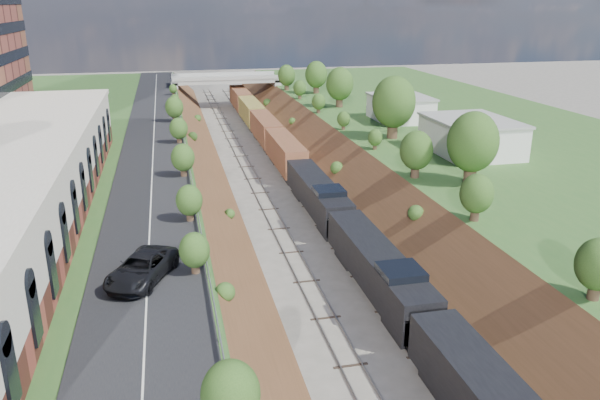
# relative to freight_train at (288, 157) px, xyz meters

# --- Properties ---
(platform_left) EXTENTS (44.00, 180.00, 5.00)m
(platform_left) POSITION_rel_freight_train_xyz_m (-35.60, -4.00, -0.13)
(platform_left) COLOR #345E27
(platform_left) RESTS_ON ground
(platform_right) EXTENTS (44.00, 180.00, 5.00)m
(platform_right) POSITION_rel_freight_train_xyz_m (30.40, -4.00, -0.13)
(platform_right) COLOR #345E27
(platform_right) RESTS_ON ground
(embankment_left) EXTENTS (10.00, 180.00, 10.00)m
(embankment_left) POSITION_rel_freight_train_xyz_m (-13.60, -4.00, -2.63)
(embankment_left) COLOR brown
(embankment_left) RESTS_ON ground
(embankment_right) EXTENTS (10.00, 180.00, 10.00)m
(embankment_right) POSITION_rel_freight_train_xyz_m (8.40, -4.00, -2.63)
(embankment_right) COLOR brown
(embankment_right) RESTS_ON ground
(rail_left_track) EXTENTS (1.58, 180.00, 0.18)m
(rail_left_track) POSITION_rel_freight_train_xyz_m (-5.20, -4.00, -2.54)
(rail_left_track) COLOR gray
(rail_left_track) RESTS_ON ground
(rail_right_track) EXTENTS (1.58, 180.00, 0.18)m
(rail_right_track) POSITION_rel_freight_train_xyz_m (0.00, -4.00, -2.54)
(rail_right_track) COLOR gray
(rail_right_track) RESTS_ON ground
(road) EXTENTS (8.00, 180.00, 0.10)m
(road) POSITION_rel_freight_train_xyz_m (-18.10, -4.00, 2.42)
(road) COLOR black
(road) RESTS_ON platform_left
(guardrail) EXTENTS (0.10, 171.00, 0.70)m
(guardrail) POSITION_rel_freight_train_xyz_m (-14.00, -4.19, 2.92)
(guardrail) COLOR #99999E
(guardrail) RESTS_ON platform_left
(overpass) EXTENTS (24.50, 8.30, 7.40)m
(overpass) POSITION_rel_freight_train_xyz_m (-2.60, 58.00, 2.29)
(overpass) COLOR gray
(overpass) RESTS_ON ground
(white_building_near) EXTENTS (9.00, 12.00, 4.00)m
(white_building_near) POSITION_rel_freight_train_xyz_m (20.90, -12.00, 4.37)
(white_building_near) COLOR silver
(white_building_near) RESTS_ON platform_right
(white_building_far) EXTENTS (8.00, 10.00, 3.60)m
(white_building_far) POSITION_rel_freight_train_xyz_m (20.40, 10.00, 4.17)
(white_building_far) COLOR silver
(white_building_far) RESTS_ON platform_right
(tree_right_large) EXTENTS (5.25, 5.25, 7.61)m
(tree_right_large) POSITION_rel_freight_train_xyz_m (14.40, -24.00, 6.75)
(tree_right_large) COLOR #473323
(tree_right_large) RESTS_ON platform_right
(tree_left_crest) EXTENTS (2.45, 2.45, 3.55)m
(tree_left_crest) POSITION_rel_freight_train_xyz_m (-14.40, -44.00, 4.41)
(tree_left_crest) COLOR #473323
(tree_left_crest) RESTS_ON platform_left
(freight_train) EXTENTS (3.14, 126.18, 4.66)m
(freight_train) POSITION_rel_freight_train_xyz_m (0.00, 0.00, 0.00)
(freight_train) COLOR black
(freight_train) RESTS_ON ground
(suv) EXTENTS (5.50, 7.24, 1.83)m
(suv) POSITION_rel_freight_train_xyz_m (-18.40, -39.82, 3.38)
(suv) COLOR black
(suv) RESTS_ON road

